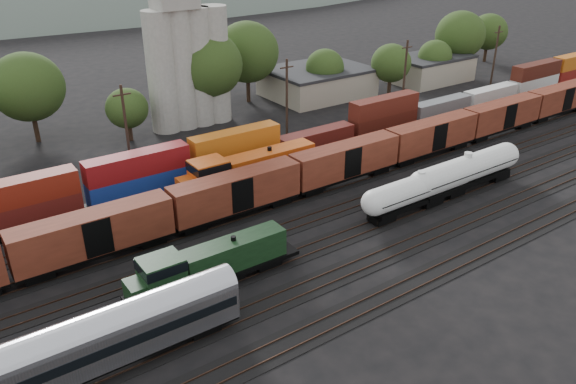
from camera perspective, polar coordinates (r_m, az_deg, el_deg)
ground at (r=61.68m, az=2.43°, el=-2.76°), size 600.00×600.00×0.00m
tracks at (r=61.66m, az=2.43°, el=-2.72°), size 180.00×33.20×0.20m
green_locomotive at (r=49.76m, az=-8.36°, el=-7.39°), size 16.37×2.89×4.33m
tank_car_a at (r=64.27m, az=13.26°, el=0.37°), size 16.67×2.99×4.37m
tank_car_b at (r=69.83m, az=17.64°, el=2.12°), size 18.20×3.26×4.77m
passenger_coach at (r=42.59m, az=-19.43°, el=-14.28°), size 22.31×2.75×5.07m
orange_locomotive at (r=66.77m, az=-4.27°, el=2.20°), size 19.72×3.29×4.93m
boxcar_string at (r=60.75m, az=-5.31°, el=-0.01°), size 138.20×2.90×4.20m
container_wall at (r=72.58m, az=-3.75°, el=4.09°), size 165.60×2.60×5.80m
grain_silo at (r=88.71m, az=-10.25°, el=13.61°), size 13.40×5.00×29.00m
industrial_sheds at (r=91.67m, az=-7.72°, el=8.55°), size 119.38×17.26×5.10m
tree_band at (r=87.83m, az=-15.58°, el=10.59°), size 164.93×21.19×14.15m
utility_poles at (r=76.43m, az=-7.59°, el=7.90°), size 122.20×0.36×12.00m
distant_hills at (r=312.17m, az=-24.82°, el=14.41°), size 860.00×286.00×130.00m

